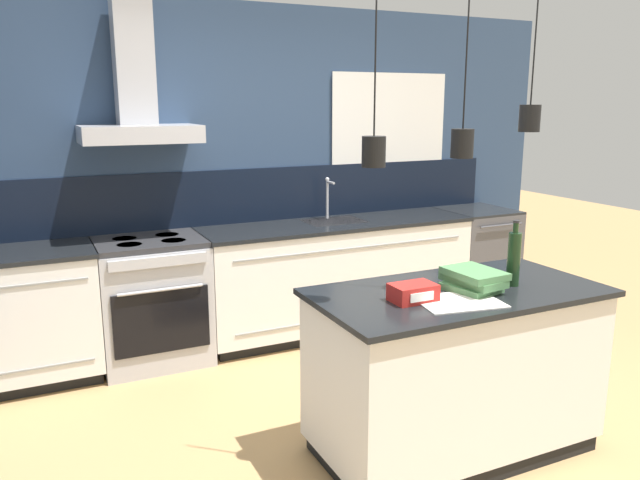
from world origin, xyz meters
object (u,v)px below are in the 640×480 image
at_px(red_supply_box, 413,293).
at_px(bottle_on_island, 514,258).
at_px(oven_range, 153,301).
at_px(book_stack, 473,280).
at_px(dishwasher, 474,258).

bearing_deg(red_supply_box, bottle_on_island, 0.02).
relative_size(oven_range, book_stack, 2.70).
height_order(oven_range, red_supply_box, red_supply_box).
xyz_separation_m(bottle_on_island, book_stack, (-0.25, 0.01, -0.09)).
distance_m(oven_range, dishwasher, 2.91).
bearing_deg(oven_range, bottle_on_island, -52.38).
xyz_separation_m(book_stack, red_supply_box, (-0.37, -0.01, -0.01)).
bearing_deg(oven_range, book_stack, -57.05).
relative_size(bottle_on_island, red_supply_box, 1.60).
height_order(bottle_on_island, book_stack, bottle_on_island).
height_order(oven_range, dishwasher, same).
bearing_deg(bottle_on_island, dishwasher, 54.97).
xyz_separation_m(bottle_on_island, red_supply_box, (-0.62, -0.00, -0.11)).
distance_m(dishwasher, book_stack, 2.61).
relative_size(oven_range, bottle_on_island, 2.61).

